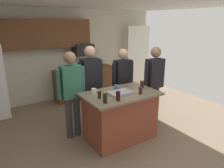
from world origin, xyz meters
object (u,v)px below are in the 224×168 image
Objects in this scene: person_guest_by_door at (154,80)px; person_host_foreground at (71,90)px; mug_blue_stoneware at (94,91)px; mug_ceramic_white at (117,88)px; kitchen_island at (120,116)px; glass_short_whisky at (142,84)px; person_guest_left at (91,81)px; tumbler_amber at (118,96)px; serving_tray at (120,93)px; microwave_over_range at (83,50)px; person_guest_right at (123,80)px; glass_dark_ale at (99,95)px; glass_stout_tall at (105,98)px; glass_pilsner at (140,90)px.

person_host_foreground is at bearing -22.02° from person_guest_by_door.
mug_blue_stoneware is at bearing -6.22° from person_host_foreground.
person_host_foreground reaches higher than mug_ceramic_white.
glass_short_whisky reaches higher than kitchen_island.
person_guest_left reaches higher than kitchen_island.
tumbler_amber is (0.50, -0.86, 0.03)m from person_host_foreground.
person_guest_by_door is at bearing 48.28° from person_guest_left.
mug_ceramic_white is 0.22m from serving_tray.
microwave_over_range is 2.40m from person_host_foreground.
person_host_foreground is 1.41m from glass_short_whisky.
mug_blue_stoneware is (-0.17, 0.55, -0.03)m from tumbler_amber.
serving_tray is (0.23, 0.26, -0.06)m from tumbler_amber.
kitchen_island is 8.73× the size of tumbler_amber.
glass_dark_ale is (-1.02, -0.72, 0.05)m from person_guest_right.
mug_ceramic_white is 0.80× the size of tumbler_amber.
microwave_over_range is 2.80m from kitchen_island.
person_host_foreground is at bearing 153.85° from mug_ceramic_white.
mug_blue_stoneware is (-0.97, -0.43, 0.03)m from person_guest_right.
person_guest_left is at bearing 73.05° from glass_dark_ale.
person_host_foreground is 10.62× the size of glass_stout_tall.
microwave_over_range is at bearing 79.82° from kitchen_island.
person_guest_right is at bearing 44.99° from mug_ceramic_white.
glass_short_whisky is (0.81, 0.32, -0.01)m from tumbler_amber.
kitchen_island is 10.54× the size of mug_blue_stoneware.
person_guest_left reaches higher than person_host_foreground.
kitchen_island is at bearing -100.08° from mug_ceramic_white.
microwave_over_range is at bearing -139.31° from person_guest_right.
person_guest_right is 12.43× the size of mug_blue_stoneware.
serving_tray is (-0.49, -2.62, -0.48)m from microwave_over_range.
person_guest_by_door is (1.78, -0.38, 0.01)m from person_host_foreground.
glass_pilsner reaches higher than glass_dark_ale.
mug_blue_stoneware is (-0.71, 0.50, -0.02)m from glass_pilsner.
glass_stout_tall is at bearing -164.13° from glass_short_whisky.
person_guest_right is 11.49× the size of glass_short_whisky.
glass_stout_tall is (-1.04, -0.96, 0.07)m from person_guest_right.
mug_ceramic_white is at bearing -6.74° from person_guest_right.
person_host_foreground is 0.87m from glass_stout_tall.
mug_ceramic_white is 0.30× the size of serving_tray.
glass_stout_tall is 0.37× the size of serving_tray.
mug_blue_stoneware is (0.04, 0.29, -0.02)m from glass_dark_ale.
person_guest_by_door is 1.52m from glass_dark_ale.
glass_short_whisky is 0.58m from serving_tray.
mug_ceramic_white is 0.80× the size of glass_stout_tall.
person_guest_left is 12.19× the size of glass_short_whisky.
person_host_foreground reaches higher than tumbler_amber.
tumbler_amber reaches higher than glass_pilsner.
glass_stout_tall is at bearing 174.69° from tumbler_amber.
glass_stout_tall is at bearing -9.17° from person_guest_right.
kitchen_island is at bearing -100.18° from microwave_over_range.
glass_dark_ale is (-1.50, -0.21, 0.01)m from person_guest_by_door.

